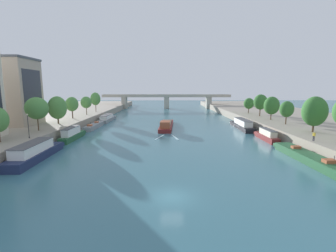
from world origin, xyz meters
TOP-DOWN VIEW (x-y plane):
  - ground_plane at (0.00, 0.00)m, footprint 400.00×400.00m
  - quay_left at (-41.70, 55.00)m, footprint 36.00×170.00m
  - quay_right at (41.70, 55.00)m, footprint 36.00×170.00m
  - barge_midriver at (-0.40, 44.34)m, footprint 4.60×20.89m
  - wake_behind_barge at (-0.19, 31.00)m, footprint 5.59×6.07m
  - moored_boat_left_midway at (-21.78, 13.59)m, footprint 3.27×14.92m
  - moored_boat_left_second at (-21.64, 28.61)m, footprint 2.12×11.70m
  - moored_boat_left_upstream at (-21.34, 43.86)m, footprint 2.39×13.27m
  - moored_boat_left_near at (-21.18, 58.86)m, footprint 3.10×15.66m
  - moored_boat_right_end at (21.86, 12.24)m, footprint 3.31×17.00m
  - moored_boat_right_near at (21.87, 27.51)m, footprint 1.94×10.48m
  - moored_boat_right_gap_after at (21.28, 42.68)m, footprint 3.27×16.79m
  - tree_left_far at (-27.59, 25.90)m, footprint 4.60×4.60m
  - tree_left_midway at (-27.88, 35.90)m, footprint 4.51×4.51m
  - tree_left_by_lamp at (-28.33, 46.44)m, footprint 3.68×3.68m
  - tree_left_second at (-27.28, 55.92)m, footprint 3.59×3.59m
  - tree_left_distant at (-27.33, 66.82)m, footprint 3.74×3.74m
  - tree_right_second at (29.57, 23.64)m, footprint 4.78×4.78m
  - tree_right_distant at (29.25, 34.01)m, footprint 3.34×3.34m
  - tree_right_end_of_row at (29.33, 42.59)m, footprint 4.23×4.23m
  - tree_right_nearest at (29.69, 51.42)m, footprint 4.21×4.21m
  - tree_right_by_lamp at (29.01, 59.93)m, footprint 3.59×3.59m
  - lamppost_left_bank at (-25.23, 18.28)m, footprint 0.28×0.28m
  - building_left_far_end at (-38.98, 34.40)m, footprint 12.79×10.09m
  - bridge_far at (0.00, 109.29)m, footprint 71.41×4.40m
  - person_on_quay at (24.64, 15.46)m, footprint 0.31×0.50m

SIDE VIEW (x-z plane):
  - ground_plane at x=0.00m, z-range 0.00..0.00m
  - wake_behind_barge at x=-0.19m, z-range 0.00..0.03m
  - moored_boat_left_upstream at x=-21.34m, z-range -0.52..1.81m
  - moored_boat_right_end at x=21.86m, z-range -0.53..1.85m
  - barge_midriver at x=-0.40m, z-range -0.55..2.18m
  - moored_boat_left_near at x=-21.18m, z-range -0.19..2.11m
  - moored_boat_right_near at x=21.87m, z-range -0.21..2.35m
  - moored_boat_right_gap_after at x=21.28m, z-range -0.23..2.55m
  - moored_boat_left_second at x=-21.64m, z-range -0.24..2.64m
  - moored_boat_left_midway at x=-21.78m, z-range -0.24..2.71m
  - quay_left at x=-41.70m, z-range 0.00..2.57m
  - quay_right at x=41.70m, z-range 0.00..2.57m
  - person_on_quay at x=24.64m, z-range 2.69..4.31m
  - lamppost_left_bank at x=-25.23m, z-range 2.79..7.20m
  - bridge_far at x=0.00m, z-range 1.21..9.15m
  - tree_right_by_lamp at x=29.01m, z-range 3.34..8.75m
  - tree_right_distant at x=29.25m, z-range 3.46..9.21m
  - tree_right_end_of_row at x=29.33m, z-range 3.32..9.86m
  - tree_left_midway at x=-27.88m, z-range 3.14..10.05m
  - tree_left_second at x=-27.28m, z-range 3.66..9.79m
  - tree_left_by_lamp at x=-28.33m, z-range 3.61..9.95m
  - tree_right_second at x=29.57m, z-range 3.18..10.44m
  - tree_right_nearest at x=29.69m, z-range 3.61..10.54m
  - tree_left_far at x=-27.59m, z-range 3.78..10.82m
  - tree_left_distant at x=-27.33m, z-range 3.77..11.03m
  - building_left_far_end at x=-38.98m, z-range 2.59..18.70m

